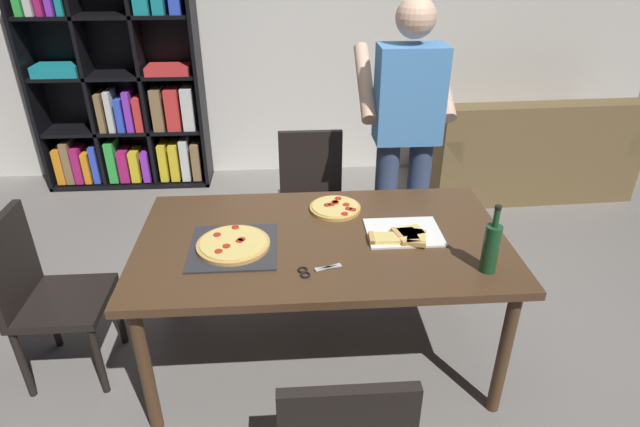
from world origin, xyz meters
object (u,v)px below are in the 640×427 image
(chair_far_side, at_px, (312,192))
(kitchen_scissors, at_px, (313,270))
(person_serving_pizza, at_px, (406,132))
(pepperoni_pizza_on_tray, at_px, (233,245))
(dining_table, at_px, (322,249))
(couch, at_px, (523,156))
(chair_left_end, at_px, (42,289))
(second_pizza_plain, at_px, (335,208))
(bookshelf, at_px, (121,85))
(wine_bottle, at_px, (491,247))

(chair_far_side, bearing_deg, kitchen_scissors, -92.75)
(person_serving_pizza, bearing_deg, pepperoni_pizza_on_tray, -139.39)
(dining_table, distance_m, pepperoni_pizza_on_tray, 0.43)
(dining_table, distance_m, couch, 2.78)
(chair_far_side, distance_m, person_serving_pizza, 0.77)
(chair_left_end, bearing_deg, couch, 31.28)
(pepperoni_pizza_on_tray, relative_size, second_pizza_plain, 1.48)
(dining_table, relative_size, chair_far_side, 1.96)
(pepperoni_pizza_on_tray, bearing_deg, chair_left_end, 175.99)
(bookshelf, bearing_deg, chair_left_end, -85.88)
(bookshelf, relative_size, second_pizza_plain, 7.25)
(wine_bottle, distance_m, second_pizza_plain, 0.86)
(wine_bottle, height_order, second_pizza_plain, wine_bottle)
(person_serving_pizza, bearing_deg, chair_left_end, -158.33)
(bookshelf, bearing_deg, pepperoni_pizza_on_tray, -65.32)
(couch, xyz_separation_m, second_pizza_plain, (-1.81, -1.71, 0.46))
(bookshelf, xyz_separation_m, second_pizza_plain, (1.63, -2.10, -0.13))
(person_serving_pizza, bearing_deg, kitchen_scissors, -120.36)
(chair_far_side, relative_size, couch, 0.52)
(chair_far_side, relative_size, second_pizza_plain, 3.34)
(kitchen_scissors, distance_m, second_pizza_plain, 0.58)
(wine_bottle, height_order, kitchen_scissors, wine_bottle)
(dining_table, distance_m, wine_bottle, 0.79)
(bookshelf, distance_m, pepperoni_pizza_on_tray, 2.69)
(bookshelf, bearing_deg, wine_bottle, -50.38)
(chair_far_side, height_order, couch, chair_far_side)
(pepperoni_pizza_on_tray, bearing_deg, kitchen_scissors, -31.04)
(pepperoni_pizza_on_tray, height_order, wine_bottle, wine_bottle)
(bookshelf, bearing_deg, second_pizza_plain, -52.18)
(couch, xyz_separation_m, person_serving_pizza, (-1.35, -1.22, 0.70))
(dining_table, height_order, chair_far_side, chair_far_side)
(chair_far_side, height_order, person_serving_pizza, person_serving_pizza)
(bookshelf, relative_size, wine_bottle, 6.17)
(chair_far_side, height_order, wine_bottle, wine_bottle)
(second_pizza_plain, bearing_deg, dining_table, -107.72)
(kitchen_scissors, bearing_deg, couch, 49.12)
(bookshelf, relative_size, kitchen_scissors, 9.82)
(dining_table, bearing_deg, bookshelf, 122.94)
(kitchen_scissors, height_order, second_pizza_plain, second_pizza_plain)
(bookshelf, height_order, kitchen_scissors, bookshelf)
(wine_bottle, xyz_separation_m, second_pizza_plain, (-0.60, 0.60, -0.11))
(dining_table, bearing_deg, chair_far_side, 90.00)
(chair_far_side, xyz_separation_m, person_serving_pizza, (0.55, -0.22, 0.49))
(couch, bearing_deg, chair_left_end, -148.72)
(kitchen_scissors, bearing_deg, chair_left_end, 167.87)
(dining_table, relative_size, bookshelf, 0.90)
(dining_table, relative_size, chair_left_end, 1.96)
(person_serving_pizza, distance_m, kitchen_scissors, 1.23)
(dining_table, xyz_separation_m, couch, (1.90, 1.99, -0.38))
(chair_far_side, distance_m, second_pizza_plain, 0.75)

